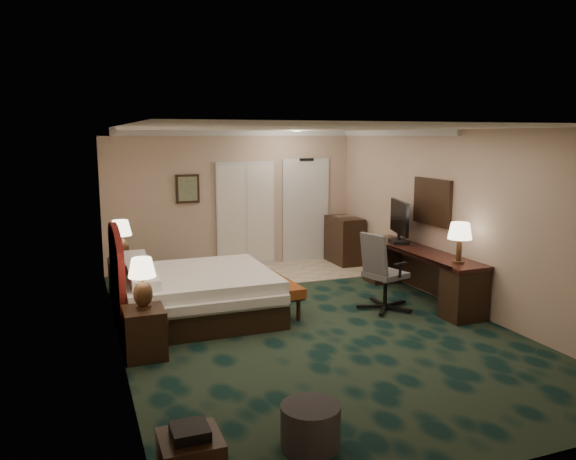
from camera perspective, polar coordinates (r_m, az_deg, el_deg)
name	(u,v)px	position (r m, az deg, el deg)	size (l,w,h in m)	color
floor	(305,323)	(7.99, 1.76, -9.46)	(5.00, 7.50, 0.00)	black
ceiling	(306,128)	(7.55, 1.86, 10.28)	(5.00, 7.50, 0.00)	white
wall_back	(233,200)	(11.18, -5.63, 3.09)	(5.00, 0.00, 2.70)	tan
wall_front	(498,306)	(4.52, 20.59, -7.21)	(5.00, 0.00, 2.70)	tan
wall_left	(115,241)	(7.09, -17.17, -1.06)	(0.00, 7.50, 2.70)	tan
wall_right	(457,219)	(8.92, 16.81, 1.07)	(0.00, 7.50, 2.70)	tan
crown_molding	(306,132)	(7.55, 1.86, 9.91)	(5.00, 7.50, 0.10)	silver
tile_patch	(291,271)	(10.90, 0.26, -4.22)	(3.20, 1.70, 0.01)	#C6B699
headboard	(117,274)	(8.21, -17.01, -4.28)	(0.12, 2.00, 1.40)	#46080B
entry_door	(305,211)	(11.69, 1.79, 1.94)	(1.02, 0.06, 2.18)	silver
closet_doors	(246,214)	(11.25, -4.32, 1.61)	(1.20, 0.06, 2.10)	silver
wall_art	(188,189)	(10.91, -10.17, 4.15)	(0.45, 0.06, 0.55)	#436358
wall_mirror	(432,202)	(9.34, 14.43, 2.79)	(0.05, 0.95, 0.75)	white
bed	(198,295)	(8.25, -9.14, -6.53)	(2.11, 1.96, 0.67)	white
nightstand_near	(145,333)	(6.98, -14.37, -10.08)	(0.47, 0.54, 0.59)	black
nightstand_far	(125,278)	(9.61, -16.26, -4.68)	(0.48, 0.56, 0.61)	black
lamp_near	(143,283)	(6.84, -14.56, -5.24)	(0.32, 0.32, 0.61)	black
lamp_far	(121,240)	(9.45, -16.60, -1.01)	(0.35, 0.35, 0.66)	black
bed_bench	(272,295)	(8.51, -1.68, -6.58)	(0.49, 1.41, 0.48)	brown
ottoman	(310,426)	(5.03, 2.29, -19.25)	(0.51, 0.51, 0.37)	#2E2E2F
desk	(418,274)	(9.31, 13.10, -4.39)	(0.60, 2.77, 0.80)	black
tv	(399,222)	(9.69, 11.24, 0.83)	(0.08, 0.93, 0.72)	black
desk_lamp	(459,243)	(8.37, 17.02, -1.23)	(0.34, 0.34, 0.60)	black
desk_chair	(386,271)	(8.58, 9.91, -4.12)	(0.69, 0.65, 1.19)	#565656
minibar	(344,240)	(11.58, 5.73, -1.05)	(0.50, 0.91, 0.96)	black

